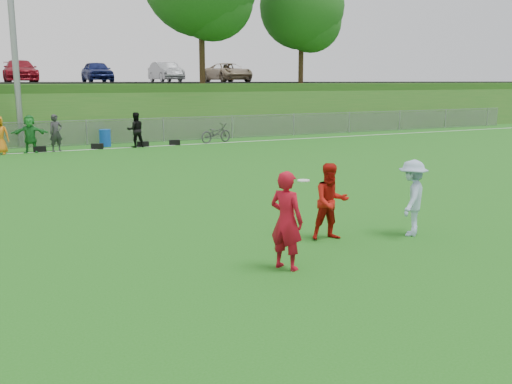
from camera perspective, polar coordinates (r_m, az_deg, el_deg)
ground at (r=11.19m, az=1.73°, el=-5.56°), size 120.00×120.00×0.00m
sideline_far at (r=28.10m, az=-15.81°, el=4.13°), size 60.00×0.10×0.01m
fence at (r=30.00m, az=-16.59°, el=5.74°), size 58.00×0.06×1.30m
light_pole at (r=30.53m, az=-23.31°, el=16.81°), size 1.20×0.40×12.15m
berm at (r=40.81m, az=-19.36°, el=8.08°), size 120.00×18.00×3.00m
parking_lot at (r=42.76m, az=-19.84°, el=10.24°), size 120.00×12.00×0.10m
tree_green_far at (r=41.52m, az=4.85°, el=17.63°), size 5.88×5.88×8.19m
car_row at (r=41.64m, az=-21.37°, el=11.19°), size 32.04×5.18×1.44m
spectator_row at (r=27.68m, az=-20.89°, el=5.48°), size 9.01×0.79×1.69m
gear_bags at (r=28.38m, az=-13.87°, el=4.55°), size 7.01×0.45×0.26m
player_red_left at (r=9.75m, az=3.06°, el=-2.85°), size 0.66×0.75×1.72m
player_red_center at (r=11.67m, az=7.50°, el=-0.97°), size 0.86×0.72×1.57m
player_blue at (r=12.33m, az=15.34°, el=-0.57°), size 1.17×1.12×1.60m
frisbee at (r=11.85m, az=4.78°, el=1.16°), size 0.26×0.26×0.02m
recycling_bin at (r=29.17m, az=-14.86°, el=5.24°), size 0.59×0.59×0.84m
bicycle at (r=30.03m, az=-4.04°, el=5.89°), size 2.00×1.16×0.99m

